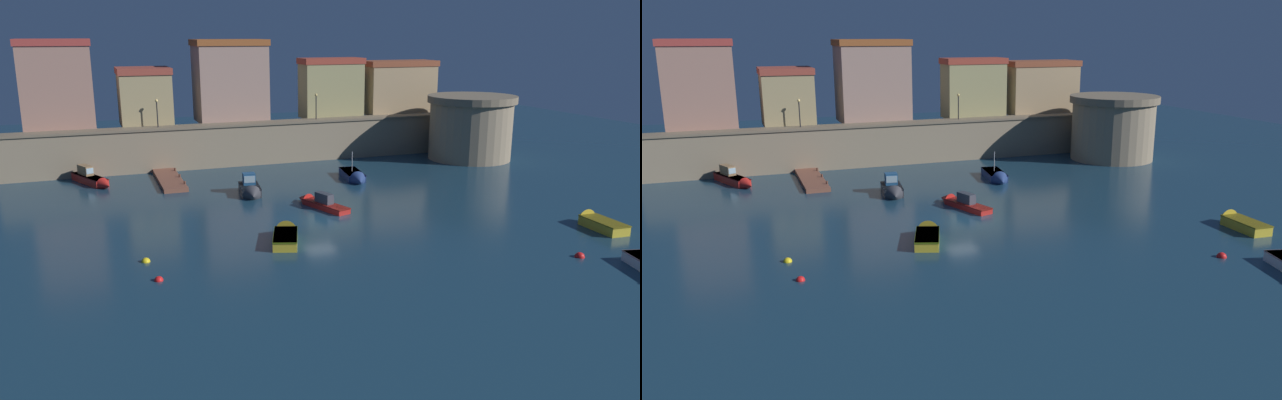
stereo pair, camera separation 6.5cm
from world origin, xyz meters
TOP-DOWN VIEW (x-y plane):
  - ground_plane at (0.00, 0.00)m, footprint 137.24×137.24m
  - quay_wall at (0.00, 24.03)m, footprint 51.32×2.61m
  - old_town_backdrop at (-1.67, 27.76)m, footprint 48.65×6.04m
  - fortress_tower at (25.63, 17.74)m, footprint 10.35×10.35m
  - pier_dock at (-9.47, 17.99)m, footprint 2.28×9.77m
  - quay_lamp_0 at (-9.61, 24.03)m, footprint 0.32×0.32m
  - quay_lamp_1 at (8.52, 24.03)m, footprint 0.32×0.32m
  - moored_boat_0 at (-3.22, 9.73)m, footprint 2.33×4.86m
  - moored_boat_1 at (1.34, 3.96)m, footprint 3.17×6.40m
  - moored_boat_2 at (8.25, 12.06)m, footprint 2.67×6.12m
  - moored_boat_3 at (-16.74, 19.61)m, footprint 4.01×6.85m
  - moored_boat_4 at (-4.08, -3.73)m, footprint 3.14×5.15m
  - moored_boat_6 at (19.33, -9.21)m, footprint 1.88×4.82m
  - mooring_buoy_0 at (13.27, -14.08)m, footprint 0.66×0.66m
  - mooring_buoy_1 at (-14.04, -4.79)m, footprint 0.57×0.57m
  - mooring_buoy_2 at (-13.63, -8.38)m, footprint 0.55×0.55m

SIDE VIEW (x-z plane):
  - ground_plane at x=0.00m, z-range 0.00..0.00m
  - mooring_buoy_0 at x=13.27m, z-range -0.33..0.33m
  - mooring_buoy_1 at x=-14.04m, z-range -0.29..0.29m
  - mooring_buoy_2 at x=-13.63m, z-range -0.28..0.28m
  - pier_dock at x=-9.47m, z-range -0.14..0.56m
  - moored_boat_1 at x=1.34m, z-range -0.48..1.22m
  - moored_boat_4 at x=-4.08m, z-range -0.41..1.18m
  - moored_boat_2 at x=8.25m, z-range -1.22..2.00m
  - moored_boat_6 at x=19.33m, z-range -0.36..1.19m
  - moored_boat_3 at x=-16.74m, z-range -0.43..1.50m
  - moored_boat_0 at x=-3.22m, z-range -0.60..1.71m
  - quay_wall at x=0.00m, z-range 0.01..4.74m
  - fortress_tower at x=25.63m, z-range 0.06..7.54m
  - quay_lamp_0 at x=-9.61m, z-range 5.25..8.25m
  - quay_lamp_1 at x=8.52m, z-range 5.25..8.25m
  - old_town_backdrop at x=-1.67m, z-range 3.89..13.35m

